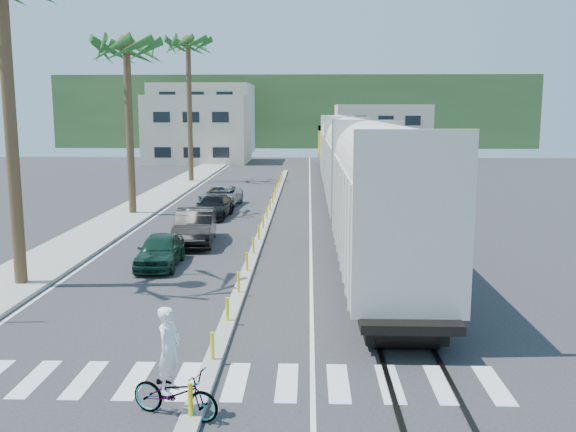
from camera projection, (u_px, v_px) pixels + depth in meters
The scene contains 15 objects.
ground at pixel (218, 350), 17.06m from camera, with size 140.00×140.00×0.00m, color #28282B.
sidewalk at pixel (142, 206), 41.96m from camera, with size 3.00×90.00×0.15m, color gray.
rails at pixel (346, 201), 44.50m from camera, with size 1.56×100.00×0.06m.
median at pixel (267, 220), 36.72m from camera, with size 0.45×60.00×0.85m.
crosswalk at pixel (206, 381), 15.08m from camera, with size 14.00×2.20×0.01m, color silver.
lane_markings at pixel (239, 208), 41.77m from camera, with size 9.42×90.00×0.01m.
freight_train at pixel (348, 161), 42.87m from camera, with size 3.00×60.94×5.85m.
palm_trees at pixel (132, 33), 37.93m from camera, with size 3.50×37.20×13.75m.
buildings at pixel (244, 124), 87.20m from camera, with size 38.00×27.00×10.00m.
hillside at pixel (296, 112), 114.68m from camera, with size 80.00×20.00×12.00m, color #385628.
car_lead at pixel (160, 250), 26.02m from camera, with size 1.70×4.02×1.36m, color #103022.
car_second at pixel (195, 227), 30.51m from camera, with size 2.16×5.12×1.64m, color black.
car_third at pixel (214, 207), 37.92m from camera, with size 2.14×4.62×1.31m, color black.
car_rear at pixel (220, 196), 42.14m from camera, with size 2.78×5.22×1.40m, color #9EA0A3.
cyclist at pixel (174, 383), 13.25m from camera, with size 1.93×2.42×2.37m.
Camera 1 is at (2.38, -16.17, 6.31)m, focal length 40.00 mm.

